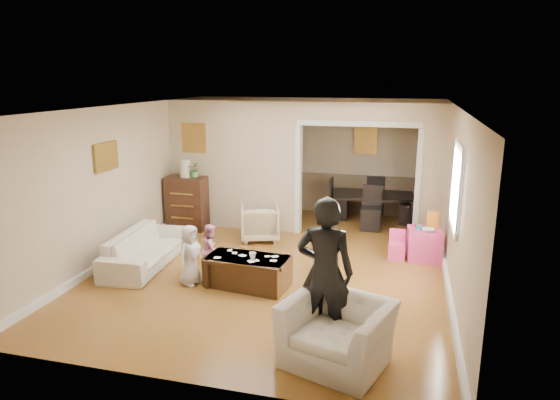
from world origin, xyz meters
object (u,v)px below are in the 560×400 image
(coffee_cup, at_px, (253,256))
(cyan_cup, at_px, (419,228))
(dresser, at_px, (187,203))
(armchair_front, at_px, (337,333))
(table_lamp, at_px, (185,168))
(sofa, at_px, (146,248))
(play_table, at_px, (424,244))
(dining_table, at_px, (373,208))
(child_toddler, at_px, (326,250))
(coffee_table, at_px, (248,271))
(child_kneel_b, at_px, (211,249))
(child_kneel_a, at_px, (190,255))
(adult_person, at_px, (325,273))
(armchair_back, at_px, (260,223))

(coffee_cup, relative_size, cyan_cup, 1.34)
(dresser, bearing_deg, coffee_cup, -48.33)
(armchair_front, height_order, coffee_cup, armchair_front)
(dresser, height_order, table_lamp, table_lamp)
(sofa, xyz_separation_m, cyan_cup, (4.39, 1.39, 0.29))
(armchair_front, bearing_deg, sofa, 167.35)
(coffee_cup, relative_size, play_table, 0.19)
(dining_table, distance_m, child_toddler, 3.27)
(table_lamp, distance_m, dining_table, 4.09)
(sofa, relative_size, dresser, 1.80)
(play_table, xyz_separation_m, cyan_cup, (-0.10, -0.05, 0.31))
(coffee_table, height_order, cyan_cup, cyan_cup)
(cyan_cup, height_order, child_kneel_b, child_kneel_b)
(play_table, bearing_deg, child_toddler, -144.58)
(dining_table, distance_m, child_kneel_a, 4.78)
(dining_table, xyz_separation_m, adult_person, (-0.17, -5.34, 0.60))
(sofa, xyz_separation_m, coffee_cup, (2.02, -0.44, 0.22))
(armchair_back, height_order, child_kneel_a, child_kneel_a)
(dresser, relative_size, child_toddler, 1.35)
(armchair_back, height_order, child_toddler, child_toddler)
(cyan_cup, height_order, child_toddler, child_toddler)
(coffee_table, xyz_separation_m, cyan_cup, (2.48, 1.79, 0.35))
(armchair_back, height_order, coffee_cup, armchair_back)
(sofa, distance_m, coffee_table, 1.96)
(armchair_back, relative_size, coffee_table, 0.61)
(sofa, relative_size, armchair_back, 2.67)
(armchair_front, bearing_deg, adult_person, 139.10)
(sofa, relative_size, play_table, 3.54)
(sofa, distance_m, coffee_cup, 2.08)
(armchair_back, height_order, table_lamp, table_lamp)
(coffee_table, relative_size, adult_person, 0.68)
(coffee_table, distance_m, adult_person, 2.06)
(dresser, relative_size, adult_person, 0.61)
(armchair_back, xyz_separation_m, adult_person, (1.85, -3.51, 0.56))
(sofa, height_order, child_kneel_b, child_kneel_b)
(cyan_cup, bearing_deg, child_kneel_a, -149.80)
(cyan_cup, distance_m, child_toddler, 1.77)
(armchair_back, distance_m, adult_person, 4.00)
(cyan_cup, xyz_separation_m, child_toddler, (-1.43, -1.04, -0.17))
(dining_table, bearing_deg, adult_person, -99.02)
(coffee_table, bearing_deg, child_toddler, 35.54)
(adult_person, height_order, child_toddler, adult_person)
(armchair_back, relative_size, coffee_cup, 6.85)
(play_table, distance_m, child_toddler, 1.88)
(dresser, bearing_deg, coffee_table, -49.07)
(armchair_front, height_order, adult_person, adult_person)
(coffee_cup, distance_m, child_kneel_b, 0.88)
(sofa, bearing_deg, play_table, -76.48)
(armchair_front, relative_size, child_toddler, 1.34)
(dining_table, bearing_deg, child_kneel_a, -127.49)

